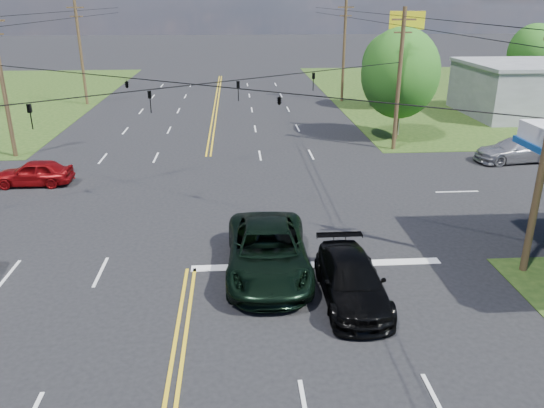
{
  "coord_description": "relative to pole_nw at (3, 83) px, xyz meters",
  "views": [
    {
      "loc": [
        1.89,
        -14.7,
        9.93
      ],
      "look_at": [
        3.34,
        6.0,
        1.89
      ],
      "focal_mm": 35.0,
      "sensor_mm": 36.0,
      "label": 1
    }
  ],
  "objects": [
    {
      "name": "ground",
      "position": [
        13.0,
        -9.0,
        -4.92
      ],
      "size": [
        280.0,
        280.0,
        0.0
      ],
      "primitive_type": "plane",
      "color": "black",
      "rests_on": "ground"
    },
    {
      "name": "grass_ne",
      "position": [
        48.0,
        23.0,
        -4.92
      ],
      "size": [
        46.0,
        48.0,
        0.03
      ],
      "primitive_type": "cube",
      "color": "#1D3912",
      "rests_on": "ground"
    },
    {
      "name": "stop_bar",
      "position": [
        18.0,
        -17.0,
        -4.92
      ],
      "size": [
        10.0,
        0.5,
        0.02
      ],
      "primitive_type": "cube",
      "color": "silver",
      "rests_on": "ground"
    },
    {
      "name": "pole_nw",
      "position": [
        0.0,
        0.0,
        0.0
      ],
      "size": [
        1.6,
        0.28,
        9.5
      ],
      "color": "#46311D",
      "rests_on": "ground"
    },
    {
      "name": "pole_ne",
      "position": [
        26.0,
        0.0,
        0.0
      ],
      "size": [
        1.6,
        0.28,
        9.5
      ],
      "color": "#46311D",
      "rests_on": "ground"
    },
    {
      "name": "pole_left_far",
      "position": [
        0.0,
        19.0,
        0.25
      ],
      "size": [
        1.6,
        0.28,
        10.0
      ],
      "color": "#46311D",
      "rests_on": "ground"
    },
    {
      "name": "pole_right_far",
      "position": [
        26.0,
        19.0,
        0.25
      ],
      "size": [
        1.6,
        0.28,
        10.0
      ],
      "color": "#46311D",
      "rests_on": "ground"
    },
    {
      "name": "span_wire_signals",
      "position": [
        13.0,
        -9.0,
        1.08
      ],
      "size": [
        26.0,
        18.0,
        1.13
      ],
      "color": "black",
      "rests_on": "ground"
    },
    {
      "name": "power_lines",
      "position": [
        13.0,
        -11.0,
        3.68
      ],
      "size": [
        26.04,
        100.0,
        0.64
      ],
      "color": "black",
      "rests_on": "ground"
    },
    {
      "name": "tree_right_a",
      "position": [
        27.0,
        3.0,
        -0.05
      ],
      "size": [
        5.7,
        5.7,
        8.18
      ],
      "color": "#46311D",
      "rests_on": "ground"
    },
    {
      "name": "tree_right_b",
      "position": [
        29.5,
        15.0,
        -0.7
      ],
      "size": [
        4.94,
        4.94,
        7.09
      ],
      "color": "#46311D",
      "rests_on": "ground"
    },
    {
      "name": "tree_far_r",
      "position": [
        47.0,
        21.0,
        -0.37
      ],
      "size": [
        5.32,
        5.32,
        7.63
      ],
      "color": "#46311D",
      "rests_on": "ground"
    },
    {
      "name": "pickup_dkgreen",
      "position": [
        16.0,
        -17.5,
        -3.99
      ],
      "size": [
        3.22,
        6.75,
        1.86
      ],
      "primitive_type": "imported",
      "rotation": [
        0.0,
        0.0,
        -0.02
      ],
      "color": "black",
      "rests_on": "ground"
    },
    {
      "name": "suv_black",
      "position": [
        18.81,
        -19.65,
        -4.16
      ],
      "size": [
        2.12,
        5.22,
        1.51
      ],
      "primitive_type": "imported",
      "rotation": [
        0.0,
        0.0,
        -0.0
      ],
      "color": "black",
      "rests_on": "ground"
    },
    {
      "name": "sedan_red",
      "position": [
        3.38,
        -6.16,
        -4.19
      ],
      "size": [
        4.27,
        1.72,
        1.45
      ],
      "primitive_type": "imported",
      "rotation": [
        0.0,
        0.0,
        -1.57
      ],
      "color": "maroon",
      "rests_on": "ground"
    },
    {
      "name": "sedan_far",
      "position": [
        33.04,
        -3.5,
        -4.14
      ],
      "size": [
        5.54,
        2.78,
        1.54
      ],
      "primitive_type": "imported",
      "rotation": [
        0.0,
        0.0,
        -1.45
      ],
      "color": "#A4A3A8",
      "rests_on": "ground"
    },
    {
      "name": "polesign_ne",
      "position": [
        27.49,
        4.08,
        2.34
      ],
      "size": [
        2.43,
        1.12,
        9.14
      ],
      "color": "#A5A5AA",
      "rests_on": "ground"
    }
  ]
}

